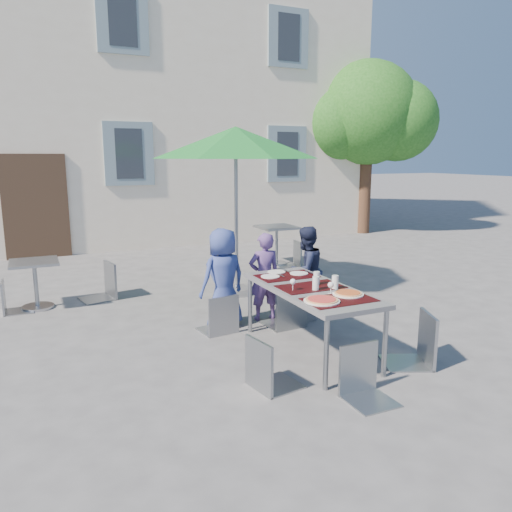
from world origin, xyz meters
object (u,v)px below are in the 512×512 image
child_1 (264,277)px  chair_5 (366,341)px  chair_1 (287,281)px  bg_chair_r_1 (293,239)px  child_2 (305,271)px  bg_chair_l_0 (9,278)px  bg_chair_r_0 (102,259)px  dining_table (311,292)px  patio_umbrella (236,144)px  chair_2 (300,279)px  bg_chair_l_1 (220,243)px  pizza_near_left (322,300)px  cafe_table_0 (35,277)px  cafe_table_1 (277,238)px  child_0 (223,278)px  chair_3 (268,333)px  chair_4 (419,308)px  pizza_near_right (348,293)px  chair_0 (220,291)px

child_1 → chair_5: size_ratio=1.27×
chair_1 → bg_chair_r_1: (1.82, 3.15, -0.07)m
child_2 → bg_chair_l_0: bearing=-42.1°
chair_5 → bg_chair_r_0: size_ratio=0.87×
dining_table → bg_chair_l_0: (-3.06, 2.99, -0.20)m
chair_5 → child_1: bearing=86.7°
bg_chair_l_0 → bg_chair_r_0: bearing=8.4°
patio_umbrella → chair_2: bearing=-79.9°
chair_1 → bg_chair_r_0: bg_chair_r_0 is taller
chair_2 → bg_chair_l_0: chair_2 is taller
dining_table → bg_chair_l_1: 4.07m
patio_umbrella → pizza_near_left: bearing=-97.0°
cafe_table_0 → cafe_table_1: size_ratio=0.89×
child_1 → bg_chair_r_1: (1.95, 2.74, -0.04)m
child_2 → child_1: bearing=-17.6°
dining_table → chair_2: bearing=66.2°
cafe_table_0 → cafe_table_1: 4.64m
chair_5 → cafe_table_0: (-2.62, 4.19, -0.08)m
child_1 → cafe_table_1: child_1 is taller
bg_chair_r_1 → child_0: bearing=-132.6°
dining_table → pizza_near_left: 0.58m
dining_table → cafe_table_0: size_ratio=2.66×
cafe_table_1 → bg_chair_l_1: size_ratio=0.80×
dining_table → chair_3: chair_3 is taller
dining_table → pizza_near_left: pizza_near_left is taller
chair_4 → chair_5: 1.04m
pizza_near_left → bg_chair_l_0: (-2.86, 3.53, -0.27)m
bg_chair_l_1 → bg_chair_r_1: bearing=-2.3°
chair_5 → bg_chair_r_0: bg_chair_r_0 is taller
child_1 → child_0: bearing=7.8°
bg_chair_l_0 → cafe_table_1: (4.81, 1.26, 0.05)m
pizza_near_right → chair_4: (0.68, -0.31, -0.15)m
chair_2 → chair_3: size_ratio=1.00×
chair_0 → chair_5: (0.59, -2.12, -0.00)m
child_2 → chair_4: 1.99m
child_0 → bg_chair_l_0: bearing=-46.9°
chair_3 → chair_0: bearing=85.4°
bg_chair_r_1 → bg_chair_l_0: bearing=-168.9°
pizza_near_left → chair_4: chair_4 is taller
chair_2 → bg_chair_l_1: (0.00, 3.01, 0.02)m
child_2 → cafe_table_1: child_2 is taller
pizza_near_right → cafe_table_0: pizza_near_right is taller
pizza_near_left → cafe_table_1: size_ratio=0.46×
chair_2 → cafe_table_0: (-3.18, 2.02, -0.10)m
pizza_near_right → bg_chair_l_1: 4.50m
dining_table → cafe_table_1: bearing=67.6°
dining_table → chair_0: size_ratio=1.99×
chair_1 → bg_chair_l_1: chair_1 is taller
pizza_near_left → child_2: bearing=64.3°
bg_chair_r_0 → cafe_table_1: bg_chair_r_0 is taller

